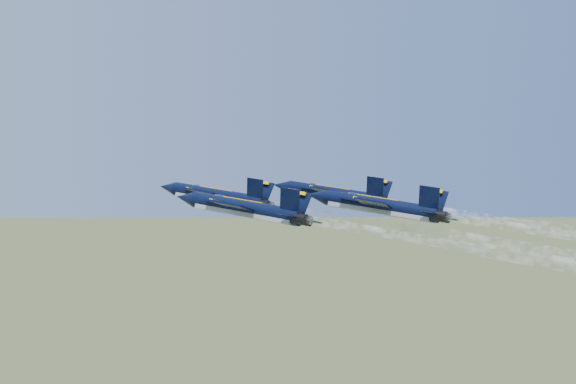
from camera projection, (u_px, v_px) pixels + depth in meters
jet_lead at (216, 196)px, 120.65m from camera, size 13.95×19.38×5.19m
jet_left at (243, 209)px, 103.30m from camera, size 13.95×19.38×5.19m
jet_right at (333, 194)px, 123.69m from camera, size 13.95×19.38×5.19m
jet_slot at (378, 206)px, 106.43m from camera, size 13.95×19.38×5.19m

